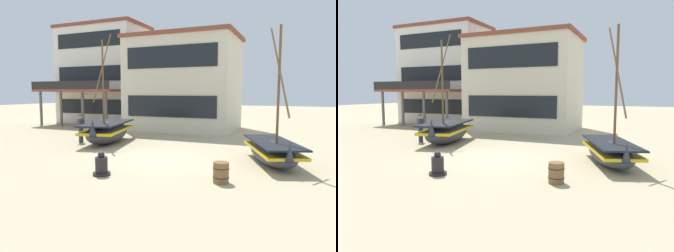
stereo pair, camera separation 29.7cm
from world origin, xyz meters
The scene contains 8 objects.
ground_plane centered at (0.00, 0.00, 0.00)m, with size 120.00×120.00×0.00m, color tan.
fishing_boat_near_left centered at (-4.71, 2.81, 0.70)m, with size 3.14×5.14×6.53m.
fishing_boat_centre_large centered at (4.78, 1.03, 0.55)m, with size 2.96×4.58×5.76m.
fisherman_by_hull centered at (-6.27, 2.31, 0.83)m, with size 0.26×0.38×1.68m.
capstan_winch centered at (-0.78, -3.33, 0.33)m, with size 0.64×0.64×0.87m.
wooden_barrel centered at (3.45, -2.55, 0.35)m, with size 0.56×0.56×0.70m.
harbor_building_main centered at (-3.00, 11.27, 3.76)m, with size 8.70×6.12×7.49m.
harbor_building_annex centered at (-12.44, 13.67, 4.74)m, with size 8.61×8.07×9.51m.
Camera 2 is at (6.03, -12.26, 3.00)m, focal length 32.74 mm.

